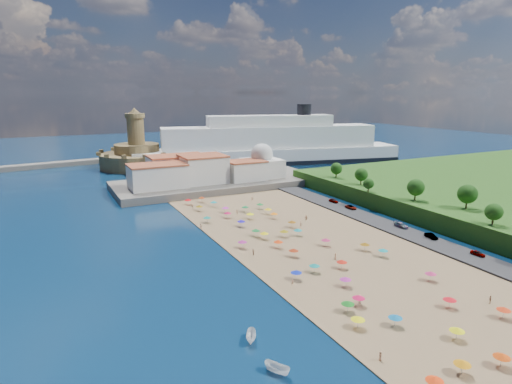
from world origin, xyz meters
TOP-DOWN VIEW (x-y plane):
  - ground at (0.00, 0.00)m, footprint 700.00×700.00m
  - terrace at (10.00, 73.00)m, footprint 90.00×36.00m
  - jetty at (-12.00, 108.00)m, footprint 18.00×70.00m
  - waterfront_buildings at (-3.05, 73.64)m, footprint 57.00×29.00m
  - domed_building at (30.00, 71.00)m, footprint 16.00×16.00m
  - fortress at (-12.00, 138.00)m, footprint 40.00×40.00m
  - cruise_ship at (60.00, 118.23)m, footprint 155.98×55.58m
  - beach_parasols at (-1.69, -8.76)m, footprint 31.76×115.95m
  - beachgoers at (-0.94, -1.63)m, footprint 35.41×98.11m
  - moored_boats at (-30.50, -46.43)m, footprint 3.77×13.84m
  - parked_cars at (36.00, -2.20)m, footprint 2.45×62.98m
  - hillside_trees at (49.16, -13.12)m, footprint 16.12×108.00m

SIDE VIEW (x-z plane):
  - ground at x=0.00m, z-range 0.00..0.00m
  - moored_boats at x=-30.50m, z-range -0.01..1.67m
  - beachgoers at x=-0.94m, z-range 0.17..2.07m
  - jetty at x=-12.00m, z-range 0.00..2.40m
  - parked_cars at x=36.00m, z-range 0.66..2.07m
  - terrace at x=10.00m, z-range 0.00..3.00m
  - beach_parasols at x=-1.69m, z-range 1.05..3.25m
  - fortress at x=-12.00m, z-range -9.52..22.88m
  - waterfront_buildings at x=-3.05m, z-range 2.38..13.38m
  - domed_building at x=30.00m, z-range 1.47..16.47m
  - cruise_ship at x=60.00m, z-range -6.89..26.91m
  - hillside_trees at x=49.16m, z-range 6.37..13.78m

